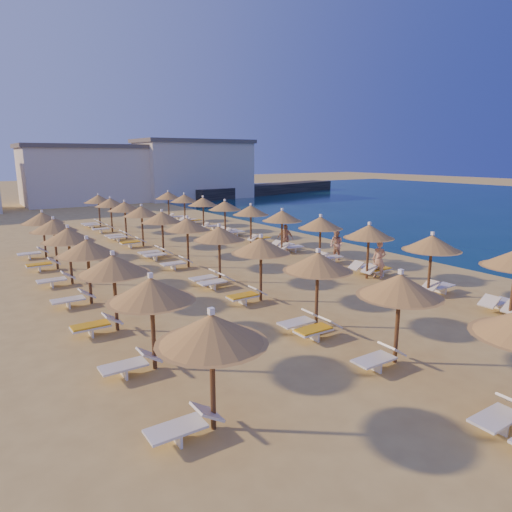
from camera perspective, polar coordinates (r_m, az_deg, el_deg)
ground at (r=19.34m, az=8.69°, el=-5.60°), size 220.00×220.00×0.00m
jetty at (r=72.40m, az=1.37°, el=8.35°), size 30.07×11.20×1.50m
hotel_blocks at (r=60.92m, az=-20.12°, el=9.61°), size 47.69×10.93×8.10m
parasol_row_east at (r=26.55m, az=5.56°, el=4.52°), size 2.45×41.10×2.83m
parasol_row_west at (r=23.12m, az=-6.74°, el=3.31°), size 2.45×41.10×2.83m
parasol_row_inland at (r=19.46m, az=-20.35°, el=0.88°), size 2.45×23.54×2.83m
loungers at (r=23.81m, az=-2.83°, el=-1.18°), size 15.42×39.28×0.66m
beachgoer_c at (r=28.54m, az=3.67°, el=2.21°), size 0.91×1.11×1.77m
beachgoer_b at (r=26.88m, az=10.01°, el=1.40°), size 0.76×0.92×1.76m
beachgoer_a at (r=23.33m, az=15.13°, el=-0.43°), size 0.65×0.78×1.84m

